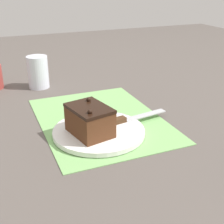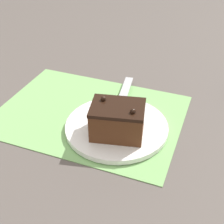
% 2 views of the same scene
% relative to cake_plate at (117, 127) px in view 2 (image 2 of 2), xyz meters
% --- Properties ---
extents(ground_plane, '(3.00, 3.00, 0.00)m').
position_rel_cake_plate_xyz_m(ground_plane, '(0.09, -0.04, -0.01)').
color(ground_plane, '#544C47').
extents(placemat_woven, '(0.46, 0.34, 0.00)m').
position_rel_cake_plate_xyz_m(placemat_woven, '(0.09, -0.04, -0.01)').
color(placemat_woven, '#7AB266').
rests_on(placemat_woven, ground_plane).
extents(cake_plate, '(0.24, 0.24, 0.01)m').
position_rel_cake_plate_xyz_m(cake_plate, '(0.00, 0.00, 0.00)').
color(cake_plate, white).
rests_on(cake_plate, placemat_woven).
extents(chocolate_cake, '(0.13, 0.11, 0.08)m').
position_rel_cake_plate_xyz_m(chocolate_cake, '(-0.01, 0.03, 0.04)').
color(chocolate_cake, '#512D19').
rests_on(chocolate_cake, cake_plate).
extents(serving_knife, '(0.05, 0.20, 0.01)m').
position_rel_cake_plate_xyz_m(serving_knife, '(0.02, -0.09, 0.01)').
color(serving_knife, '#472D19').
rests_on(serving_knife, cake_plate).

